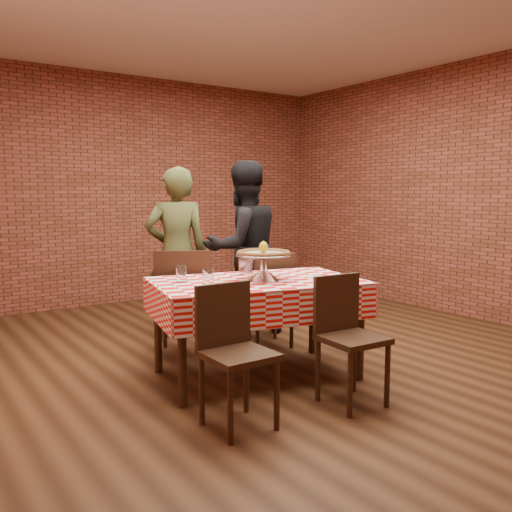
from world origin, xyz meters
The scene contains 19 objects.
ground centered at (0.00, 0.00, 0.00)m, with size 6.00×6.00×0.00m, color black.
back_wall centered at (0.00, 3.00, 1.45)m, with size 5.50×5.50×0.00m, color brown.
table centered at (-0.40, -0.35, 0.38)m, with size 1.54×0.92×0.75m, color #352213.
tablecloth centered at (-0.40, -0.35, 0.63)m, with size 1.58×0.96×0.26m, color red, non-canonical shape.
pizza_stand centered at (-0.36, -0.38, 0.86)m, with size 0.44×0.44×0.19m, color silver, non-canonical shape.
pizza centered at (-0.36, -0.38, 0.96)m, with size 0.41×0.41×0.03m, color beige.
lemon centered at (-0.36, -0.38, 1.01)m, with size 0.07×0.07×0.09m, color yellow.
water_glass_left centered at (-0.85, -0.40, 0.82)m, with size 0.08×0.08×0.13m, color white.
water_glass_right centered at (-0.91, -0.10, 0.82)m, with size 0.08×0.08×0.13m, color white.
side_plate centered at (0.04, -0.55, 0.76)m, with size 0.17×0.17×0.01m, color white.
sweetener_packet_a centered at (0.10, -0.60, 0.76)m, with size 0.05×0.04×0.01m, color white.
sweetener_packet_b centered at (0.14, -0.61, 0.76)m, with size 0.05×0.04×0.01m, color white.
condiment_caddy centered at (-0.30, -0.04, 0.83)m, with size 0.11×0.09×0.15m, color silver.
chair_near_left centered at (-1.02, -1.05, 0.43)m, with size 0.39×0.39×0.87m, color #352213, non-canonical shape.
chair_near_right centered at (-0.19, -1.17, 0.43)m, with size 0.39×0.39×0.86m, color #352213, non-canonical shape.
chair_far_left centered at (-0.60, 0.49, 0.47)m, with size 0.46×0.46×0.94m, color #352213, non-canonical shape.
chair_far_right centered at (0.16, 0.30, 0.44)m, with size 0.40×0.40×0.88m, color #352213, non-canonical shape.
diner_olive centered at (-0.38, 1.06, 0.83)m, with size 0.61×0.40×1.67m, color #444A25.
diner_black centered at (0.21, 0.78, 0.87)m, with size 0.84×0.66×1.73m, color black.
Camera 1 is at (-2.72, -3.69, 1.42)m, focal length 37.89 mm.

